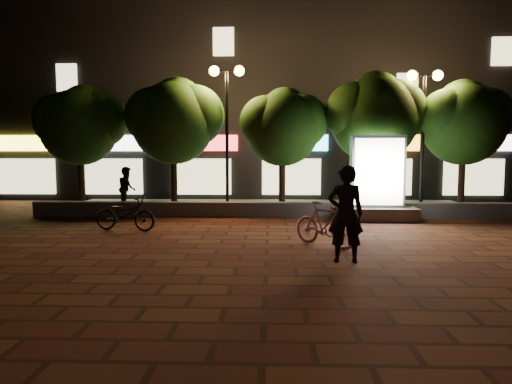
{
  "coord_description": "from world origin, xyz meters",
  "views": [
    {
      "loc": [
        0.09,
        -11.12,
        2.17
      ],
      "look_at": [
        -0.33,
        1.5,
        1.07
      ],
      "focal_mm": 31.58,
      "sensor_mm": 36.0,
      "label": 1
    }
  ],
  "objects_px": {
    "tree_mid": "(284,124)",
    "scooter_parked": "(125,214)",
    "street_lamp_right": "(424,104)",
    "tree_far_left": "(81,122)",
    "ad_kiosk": "(377,186)",
    "street_lamp_left": "(227,101)",
    "pedestrian": "(127,188)",
    "tree_left": "(175,118)",
    "rider": "(346,214)",
    "scooter_pink": "(325,224)",
    "tree_right": "(375,114)",
    "tree_far_right": "(465,119)"
  },
  "relations": [
    {
      "from": "tree_mid",
      "to": "scooter_parked",
      "type": "relative_size",
      "value": 2.53
    },
    {
      "from": "street_lamp_right",
      "to": "scooter_parked",
      "type": "distance_m",
      "value": 10.85
    },
    {
      "from": "tree_far_left",
      "to": "ad_kiosk",
      "type": "distance_m",
      "value": 10.86
    },
    {
      "from": "street_lamp_left",
      "to": "pedestrian",
      "type": "height_order",
      "value": "street_lamp_left"
    },
    {
      "from": "tree_far_left",
      "to": "tree_mid",
      "type": "distance_m",
      "value": 7.5
    },
    {
      "from": "street_lamp_left",
      "to": "street_lamp_right",
      "type": "height_order",
      "value": "street_lamp_left"
    },
    {
      "from": "tree_far_left",
      "to": "street_lamp_left",
      "type": "xyz_separation_m",
      "value": [
        5.45,
        -0.26,
        0.74
      ]
    },
    {
      "from": "street_lamp_left",
      "to": "scooter_parked",
      "type": "distance_m",
      "value": 5.91
    },
    {
      "from": "tree_mid",
      "to": "street_lamp_left",
      "type": "relative_size",
      "value": 0.87
    },
    {
      "from": "street_lamp_left",
      "to": "tree_left",
      "type": "bearing_deg",
      "value": 172.3
    },
    {
      "from": "rider",
      "to": "scooter_pink",
      "type": "bearing_deg",
      "value": -78.37
    },
    {
      "from": "tree_left",
      "to": "tree_far_left",
      "type": "bearing_deg",
      "value": -180.0
    },
    {
      "from": "tree_right",
      "to": "scooter_pink",
      "type": "relative_size",
      "value": 2.93
    },
    {
      "from": "tree_left",
      "to": "street_lamp_right",
      "type": "distance_m",
      "value": 8.96
    },
    {
      "from": "street_lamp_left",
      "to": "tree_far_left",
      "type": "bearing_deg",
      "value": 177.24
    },
    {
      "from": "street_lamp_left",
      "to": "ad_kiosk",
      "type": "bearing_deg",
      "value": -19.41
    },
    {
      "from": "tree_left",
      "to": "tree_right",
      "type": "distance_m",
      "value": 7.3
    },
    {
      "from": "ad_kiosk",
      "to": "street_lamp_left",
      "type": "bearing_deg",
      "value": 160.59
    },
    {
      "from": "tree_left",
      "to": "tree_mid",
      "type": "xyz_separation_m",
      "value": [
        4.0,
        -0.0,
        -0.23
      ]
    },
    {
      "from": "street_lamp_left",
      "to": "street_lamp_right",
      "type": "relative_size",
      "value": 1.04
    },
    {
      "from": "tree_mid",
      "to": "pedestrian",
      "type": "distance_m",
      "value": 6.26
    },
    {
      "from": "tree_right",
      "to": "scooter_pink",
      "type": "distance_m",
      "value": 7.41
    },
    {
      "from": "street_lamp_right",
      "to": "rider",
      "type": "bearing_deg",
      "value": -117.8
    },
    {
      "from": "tree_far_left",
      "to": "ad_kiosk",
      "type": "height_order",
      "value": "tree_far_left"
    },
    {
      "from": "street_lamp_right",
      "to": "ad_kiosk",
      "type": "xyz_separation_m",
      "value": [
        -2.0,
        -1.76,
        -2.8
      ]
    },
    {
      "from": "tree_right",
      "to": "pedestrian",
      "type": "bearing_deg",
      "value": -179.09
    },
    {
      "from": "street_lamp_left",
      "to": "scooter_pink",
      "type": "xyz_separation_m",
      "value": [
        2.84,
        -6.0,
        -3.51
      ]
    },
    {
      "from": "street_lamp_left",
      "to": "ad_kiosk",
      "type": "distance_m",
      "value": 6.05
    },
    {
      "from": "tree_right",
      "to": "street_lamp_right",
      "type": "xyz_separation_m",
      "value": [
        1.64,
        -0.26,
        0.33
      ]
    },
    {
      "from": "scooter_pink",
      "to": "tree_far_left",
      "type": "bearing_deg",
      "value": 98.08
    },
    {
      "from": "tree_left",
      "to": "ad_kiosk",
      "type": "distance_m",
      "value": 7.6
    },
    {
      "from": "street_lamp_left",
      "to": "pedestrian",
      "type": "distance_m",
      "value": 4.9
    },
    {
      "from": "street_lamp_left",
      "to": "ad_kiosk",
      "type": "height_order",
      "value": "street_lamp_left"
    },
    {
      "from": "street_lamp_right",
      "to": "tree_far_left",
      "type": "bearing_deg",
      "value": 178.79
    },
    {
      "from": "rider",
      "to": "street_lamp_right",
      "type": "bearing_deg",
      "value": -114.81
    },
    {
      "from": "tree_left",
      "to": "tree_mid",
      "type": "height_order",
      "value": "tree_left"
    },
    {
      "from": "tree_far_left",
      "to": "pedestrian",
      "type": "relative_size",
      "value": 2.93
    },
    {
      "from": "scooter_pink",
      "to": "street_lamp_right",
      "type": "bearing_deg",
      "value": 10.4
    },
    {
      "from": "tree_far_left",
      "to": "tree_left",
      "type": "height_order",
      "value": "tree_left"
    },
    {
      "from": "pedestrian",
      "to": "tree_far_right",
      "type": "bearing_deg",
      "value": -110.2
    },
    {
      "from": "scooter_parked",
      "to": "street_lamp_right",
      "type": "bearing_deg",
      "value": -56.66
    },
    {
      "from": "scooter_parked",
      "to": "tree_left",
      "type": "bearing_deg",
      "value": 3.33
    },
    {
      "from": "tree_far_left",
      "to": "tree_right",
      "type": "xyz_separation_m",
      "value": [
        10.8,
        0.0,
        0.27
      ]
    },
    {
      "from": "pedestrian",
      "to": "street_lamp_left",
      "type": "bearing_deg",
      "value": -112.68
    },
    {
      "from": "tree_far_left",
      "to": "rider",
      "type": "bearing_deg",
      "value": -42.27
    },
    {
      "from": "rider",
      "to": "tree_right",
      "type": "bearing_deg",
      "value": -103.54
    },
    {
      "from": "rider",
      "to": "street_lamp_left",
      "type": "bearing_deg",
      "value": -64.73
    },
    {
      "from": "tree_far_right",
      "to": "street_lamp_right",
      "type": "height_order",
      "value": "street_lamp_right"
    },
    {
      "from": "ad_kiosk",
      "to": "scooter_parked",
      "type": "distance_m",
      "value": 7.83
    },
    {
      "from": "street_lamp_left",
      "to": "street_lamp_right",
      "type": "xyz_separation_m",
      "value": [
        7.0,
        0.0,
        -0.13
      ]
    }
  ]
}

